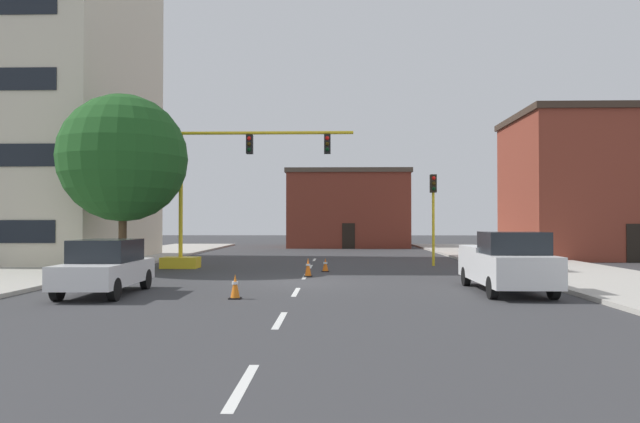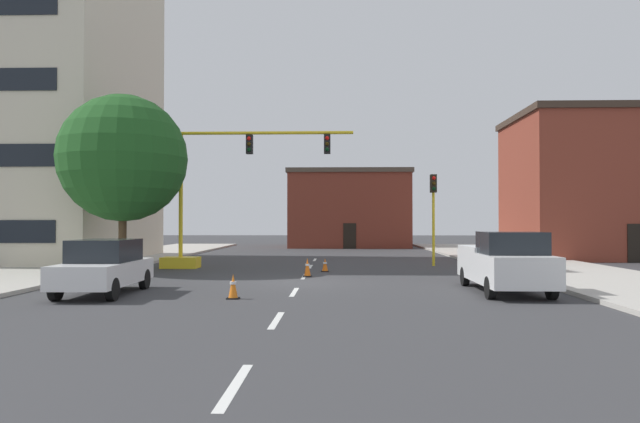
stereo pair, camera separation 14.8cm
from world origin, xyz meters
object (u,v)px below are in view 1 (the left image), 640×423
traffic_signal_gantry (205,223)px  traffic_cone_roadside_c (235,287)px  tree_left_near (123,158)px  pickup_truck_white (506,262)px  traffic_light_pole_right (433,199)px  traffic_cone_roadside_b (308,267)px  sedan_white_near_left (106,266)px  traffic_cone_roadside_a (325,265)px

traffic_signal_gantry → traffic_cone_roadside_c: traffic_signal_gantry is taller
tree_left_near → pickup_truck_white: (15.26, -7.04, -4.23)m
traffic_signal_gantry → traffic_light_pole_right: size_ratio=1.99×
tree_left_near → pickup_truck_white: 17.33m
pickup_truck_white → traffic_cone_roadside_b: 8.62m
tree_left_near → traffic_cone_roadside_c: 12.17m
traffic_light_pole_right → sedan_white_near_left: size_ratio=1.06×
sedan_white_near_left → traffic_cone_roadside_a: (6.81, 8.75, -0.58)m
traffic_signal_gantry → traffic_cone_roadside_b: (5.34, -4.39, -1.89)m
traffic_signal_gantry → traffic_cone_roadside_c: size_ratio=12.78×
traffic_cone_roadside_b → traffic_light_pole_right: bearing=44.8°
traffic_cone_roadside_b → sedan_white_near_left: bearing=-134.2°
tree_left_near → traffic_cone_roadside_a: bearing=4.7°
sedan_white_near_left → tree_left_near: bearing=106.7°
traffic_cone_roadside_b → traffic_cone_roadside_a: bearing=74.4°
traffic_signal_gantry → traffic_cone_roadside_b: 7.16m
traffic_cone_roadside_a → traffic_cone_roadside_b: 2.55m
traffic_light_pole_right → traffic_cone_roadside_a: bearing=-145.9°
traffic_light_pole_right → sedan_white_near_left: 17.86m
sedan_white_near_left → traffic_cone_roadside_b: 8.80m
pickup_truck_white → traffic_cone_roadside_a: bearing=127.8°
traffic_cone_roadside_b → traffic_signal_gantry: bearing=140.6°
traffic_signal_gantry → sedan_white_near_left: (-0.78, -10.68, -1.38)m
pickup_truck_white → traffic_light_pole_right: bearing=92.2°
traffic_cone_roadside_c → traffic_cone_roadside_b: bearing=75.8°
sedan_white_near_left → traffic_cone_roadside_a: 11.10m
traffic_light_pole_right → traffic_signal_gantry: bearing=-170.9°
tree_left_near → traffic_cone_roadside_a: (9.21, 0.75, -4.90)m
traffic_signal_gantry → sedan_white_near_left: traffic_signal_gantry is taller
sedan_white_near_left → pickup_truck_white: bearing=4.3°
tree_left_near → pickup_truck_white: bearing=-24.8°
pickup_truck_white → traffic_cone_roadside_a: 9.89m
traffic_cone_roadside_b → traffic_cone_roadside_c: traffic_cone_roadside_b is taller
pickup_truck_white → sedan_white_near_left: 12.90m
traffic_light_pole_right → traffic_cone_roadside_b: size_ratio=6.17×
traffic_light_pole_right → pickup_truck_white: 11.88m
traffic_cone_roadside_b → traffic_cone_roadside_c: (-1.84, -7.25, -0.02)m
pickup_truck_white → sedan_white_near_left: bearing=-175.7°
traffic_light_pole_right → traffic_cone_roadside_a: (-5.61, -3.80, -3.22)m
traffic_cone_roadside_a → tree_left_near: bearing=-175.3°
traffic_signal_gantry → tree_left_near: 5.09m
traffic_signal_gantry → pickup_truck_white: (12.08, -9.73, -1.30)m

